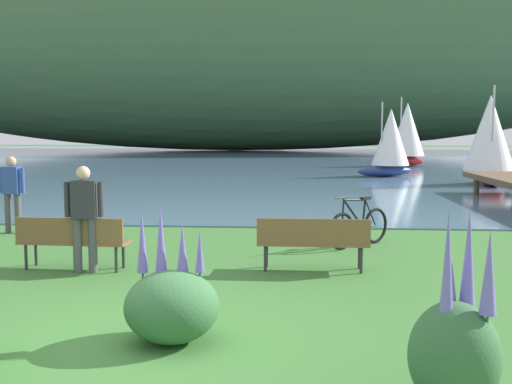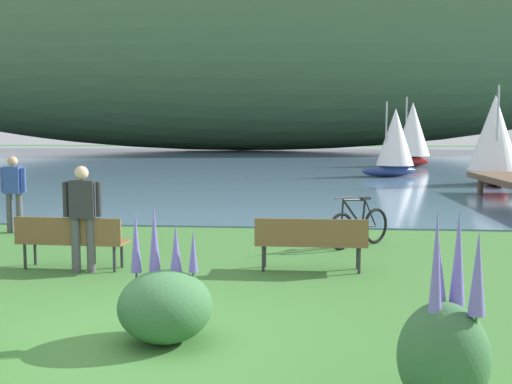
# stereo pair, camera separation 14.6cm
# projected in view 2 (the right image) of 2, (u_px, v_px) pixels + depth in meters

# --- Properties ---
(ground_plane) EXTENTS (200.00, 200.00, 0.00)m
(ground_plane) POSITION_uv_depth(u_px,v_px,m) (121.00, 342.00, 6.52)
(ground_plane) COLOR #3D7533
(bay_water) EXTENTS (180.00, 80.00, 0.04)m
(bay_water) POSITION_uv_depth(u_px,v_px,m) (287.00, 157.00, 53.97)
(bay_water) COLOR #5B7F9E
(bay_water) RESTS_ON ground
(distant_hillside) EXTENTS (107.16, 28.00, 25.11)m
(distant_hillside) POSITION_uv_depth(u_px,v_px,m) (241.00, 46.00, 73.14)
(distant_hillside) COLOR #42663D
(distant_hillside) RESTS_ON bay_water
(park_bench_near_camera) EXTENTS (1.80, 0.49, 0.88)m
(park_bench_near_camera) POSITION_uv_depth(u_px,v_px,m) (311.00, 240.00, 9.77)
(park_bench_near_camera) COLOR brown
(park_bench_near_camera) RESTS_ON ground
(park_bench_further_along) EXTENTS (1.82, 0.57, 0.88)m
(park_bench_further_along) POSITION_uv_depth(u_px,v_px,m) (71.00, 238.00, 9.91)
(park_bench_further_along) COLOR brown
(park_bench_further_along) RESTS_ON ground
(bicycle_beside_path) EXTENTS (1.27, 1.32, 1.01)m
(bicycle_beside_path) POSITION_uv_depth(u_px,v_px,m) (359.00, 227.00, 11.91)
(bicycle_beside_path) COLOR black
(bicycle_beside_path) RESTS_ON ground
(person_at_shoreline) EXTENTS (0.61, 0.25, 1.71)m
(person_at_shoreline) POSITION_uv_depth(u_px,v_px,m) (14.00, 189.00, 13.54)
(person_at_shoreline) COLOR #4C4C51
(person_at_shoreline) RESTS_ON ground
(person_on_the_grass) EXTENTS (0.60, 0.27, 1.71)m
(person_on_the_grass) POSITION_uv_depth(u_px,v_px,m) (83.00, 212.00, 9.67)
(person_on_the_grass) COLOR #4C4C51
(person_on_the_grass) RESTS_ON ground
(echium_bush_beside_closest) EXTENTS (0.73, 0.73, 1.67)m
(echium_bush_beside_closest) POSITION_uv_depth(u_px,v_px,m) (444.00, 350.00, 4.84)
(echium_bush_beside_closest) COLOR #386B3D
(echium_bush_beside_closest) RESTS_ON ground
(echium_bush_far_cluster) EXTENTS (1.01, 1.01, 1.48)m
(echium_bush_far_cluster) POSITION_uv_depth(u_px,v_px,m) (165.00, 304.00, 6.49)
(echium_bush_far_cluster) COLOR #386B3D
(echium_bush_far_cluster) RESTS_ON ground
(sailboat_nearest_to_shore) EXTENTS (3.21, 2.52, 3.70)m
(sailboat_nearest_to_shore) POSITION_uv_depth(u_px,v_px,m) (394.00, 141.00, 30.27)
(sailboat_nearest_to_shore) COLOR navy
(sailboat_nearest_to_shore) RESTS_ON bay_water
(sailboat_mid_bay) EXTENTS (3.13, 3.88, 4.51)m
(sailboat_mid_bay) POSITION_uv_depth(u_px,v_px,m) (412.00, 133.00, 39.45)
(sailboat_mid_bay) COLOR #B22323
(sailboat_mid_bay) RESTS_ON bay_water
(sailboat_toward_hillside) EXTENTS (2.28, 3.58, 4.12)m
(sailboat_toward_hillside) POSITION_uv_depth(u_px,v_px,m) (494.00, 139.00, 25.38)
(sailboat_toward_hillside) COLOR #B22323
(sailboat_toward_hillside) RESTS_ON bay_water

